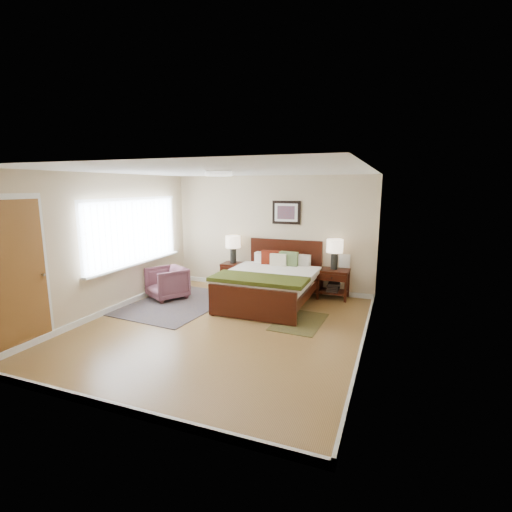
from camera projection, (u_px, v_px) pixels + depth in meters
name	position (u px, v px, depth m)	size (l,w,h in m)	color
floor	(221.00, 327.00, 6.07)	(5.00, 5.00, 0.00)	olive
back_wall	(271.00, 233.00, 8.13)	(4.50, 0.04, 2.50)	#C8B791
front_wall	(103.00, 295.00, 3.55)	(4.50, 0.04, 2.50)	#C8B791
left_wall	(107.00, 244.00, 6.63)	(0.04, 5.00, 2.50)	#C8B791
right_wall	(368.00, 262.00, 5.05)	(0.04, 5.00, 2.50)	#C8B791
ceiling	(219.00, 171.00, 5.61)	(4.50, 5.00, 0.02)	white
window	(135.00, 233.00, 7.23)	(0.11, 2.72, 1.32)	silver
door	(16.00, 276.00, 5.06)	(0.06, 1.00, 2.18)	silver
ceil_fixture	(219.00, 173.00, 5.61)	(0.44, 0.44, 0.08)	white
bed	(271.00, 278.00, 7.21)	(1.72, 2.08, 1.12)	#351308
wall_art	(286.00, 213.00, 7.89)	(0.62, 0.05, 0.50)	black
nightstand_left	(233.00, 268.00, 8.34)	(0.48, 0.43, 0.57)	#351308
nightstand_right	(333.00, 281.00, 7.57)	(0.61, 0.46, 0.61)	#351308
lamp_left	(233.00, 244.00, 8.26)	(0.33, 0.33, 0.61)	black
lamp_right	(335.00, 249.00, 7.46)	(0.33, 0.33, 0.61)	black
armchair	(167.00, 283.00, 7.57)	(0.69, 0.71, 0.65)	brown
rug_persian	(178.00, 303.00, 7.29)	(1.62, 2.28, 0.01)	#0C163C
rug_navy	(299.00, 322.00, 6.29)	(0.76, 1.14, 0.01)	black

